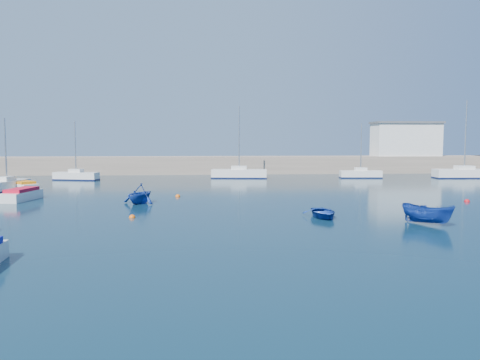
{
  "coord_description": "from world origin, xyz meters",
  "views": [
    {
      "loc": [
        -1.38,
        -24.59,
        5.12
      ],
      "look_at": [
        1.81,
        16.01,
        1.6
      ],
      "focal_mm": 35.0,
      "sensor_mm": 36.0,
      "label": 1
    }
  ],
  "objects": [
    {
      "name": "sailboat_8",
      "position": [
        33.44,
        35.25,
        0.66
      ],
      "size": [
        8.02,
        2.52,
        10.32
      ],
      "rotation": [
        0.0,
        0.0,
        1.53
      ],
      "color": "silver",
      "rests_on": "ground"
    },
    {
      "name": "buoy_4",
      "position": [
        20.34,
        12.14,
        0.0
      ],
      "size": [
        0.45,
        0.45,
        0.45
      ],
      "primitive_type": "sphere",
      "color": "#AF0D14",
      "rests_on": "ground"
    },
    {
      "name": "harbor_office",
      "position": [
        30.0,
        46.0,
        5.1
      ],
      "size": [
        10.0,
        4.0,
        5.0
      ],
      "primitive_type": "cube",
      "color": "silver",
      "rests_on": "back_wall"
    },
    {
      "name": "dinghy_left",
      "position": [
        -6.5,
        13.15,
        0.81
      ],
      "size": [
        3.78,
        3.96,
        1.62
      ],
      "primitive_type": "imported",
      "rotation": [
        0.0,
        0.0,
        -0.48
      ],
      "color": "navy",
      "rests_on": "ground"
    },
    {
      "name": "sailboat_7",
      "position": [
        19.61,
        36.37,
        0.56
      ],
      "size": [
        5.58,
        1.97,
        7.29
      ],
      "rotation": [
        0.0,
        0.0,
        1.49
      ],
      "color": "silver",
      "rests_on": "ground"
    },
    {
      "name": "dinghy_right",
      "position": [
        12.12,
        2.4,
        0.64
      ],
      "size": [
        2.99,
        3.38,
        1.27
      ],
      "primitive_type": "imported",
      "rotation": [
        0.0,
        0.0,
        0.65
      ],
      "color": "navy",
      "rests_on": "ground"
    },
    {
      "name": "back_wall",
      "position": [
        0.0,
        46.0,
        1.3
      ],
      "size": [
        96.0,
        4.5,
        2.6
      ],
      "primitive_type": "cube",
      "color": "gray",
      "rests_on": "ground"
    },
    {
      "name": "buoy_3",
      "position": [
        -3.7,
        17.47,
        0.0
      ],
      "size": [
        0.45,
        0.45,
        0.45
      ],
      "primitive_type": "sphere",
      "color": "#D0530A",
      "rests_on": "ground"
    },
    {
      "name": "dinghy_center",
      "position": [
        6.45,
        5.38,
        0.33
      ],
      "size": [
        2.32,
        3.2,
        0.65
      ],
      "primitive_type": "imported",
      "rotation": [
        0.0,
        0.0,
        0.02
      ],
      "color": "navy",
      "rests_on": "ground"
    },
    {
      "name": "buoy_1",
      "position": [
        13.92,
        7.51,
        0.0
      ],
      "size": [
        0.47,
        0.47,
        0.47
      ],
      "primitive_type": "sphere",
      "color": "#AF0D14",
      "rests_on": "ground"
    },
    {
      "name": "ground",
      "position": [
        0.0,
        0.0,
        0.0
      ],
      "size": [
        220.0,
        220.0,
        0.0
      ],
      "primitive_type": "plane",
      "color": "#0C2534",
      "rests_on": "ground"
    },
    {
      "name": "motorboat_2",
      "position": [
        -19.99,
        24.7,
        0.43
      ],
      "size": [
        4.24,
        4.27,
        0.92
      ],
      "rotation": [
        0.0,
        0.0,
        0.78
      ],
      "color": "silver",
      "rests_on": "ground"
    },
    {
      "name": "sailboat_5",
      "position": [
        -17.52,
        36.01,
        0.56
      ],
      "size": [
        5.88,
        2.9,
        7.52
      ],
      "rotation": [
        0.0,
        0.0,
        1.33
      ],
      "color": "silver",
      "rests_on": "ground"
    },
    {
      "name": "motorboat_1",
      "position": [
        -16.7,
        15.96,
        0.49
      ],
      "size": [
        2.19,
        4.48,
        1.05
      ],
      "rotation": [
        0.0,
        0.0,
        -0.17
      ],
      "color": "silver",
      "rests_on": "ground"
    },
    {
      "name": "buoy_0",
      "position": [
        -6.08,
        6.26,
        0.0
      ],
      "size": [
        0.43,
        0.43,
        0.43
      ],
      "primitive_type": "sphere",
      "color": "#D0530A",
      "rests_on": "ground"
    },
    {
      "name": "sailboat_6",
      "position": [
        3.37,
        37.53,
        0.65
      ],
      "size": [
        7.51,
        2.93,
        9.58
      ],
      "rotation": [
        0.0,
        0.0,
        1.45
      ],
      "color": "silver",
      "rests_on": "ground"
    },
    {
      "name": "sailboat_3",
      "position": [
        -21.0,
        23.62,
        0.58
      ],
      "size": [
        2.91,
        5.63,
        7.26
      ],
      "rotation": [
        0.0,
        0.0,
        -0.27
      ],
      "color": "silver",
      "rests_on": "ground"
    }
  ]
}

